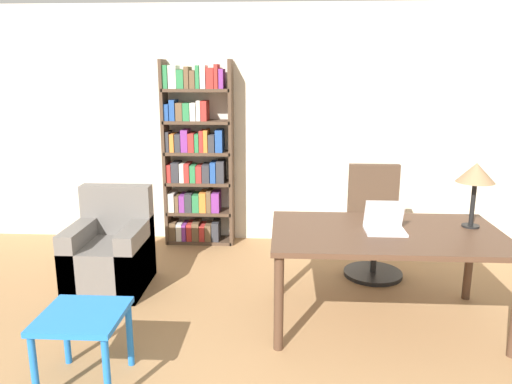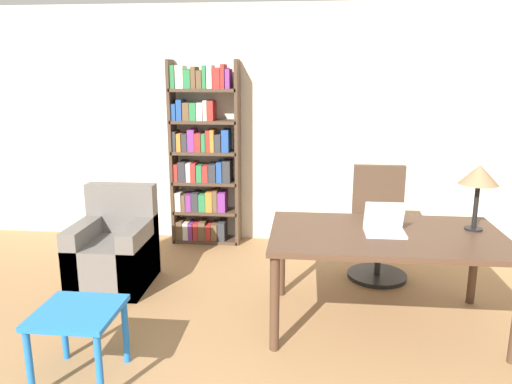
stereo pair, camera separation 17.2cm
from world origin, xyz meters
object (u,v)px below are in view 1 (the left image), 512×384
at_px(table_lamp, 476,175).
at_px(armchair, 111,255).
at_px(side_table_blue, 83,326).
at_px(office_chair, 374,227).
at_px(bookshelf, 196,158).
at_px(desk, 386,241).
at_px(laptop, 385,225).

relative_size(table_lamp, armchair, 0.56).
height_order(side_table_blue, armchair, armchair).
relative_size(office_chair, bookshelf, 0.51).
distance_m(desk, laptop, 0.14).
relative_size(laptop, table_lamp, 0.59).
xyz_separation_m(side_table_blue, bookshelf, (0.24, 2.79, 0.60)).
height_order(desk, office_chair, office_chair).
bearing_deg(desk, laptop, 175.31).
relative_size(desk, bookshelf, 0.85).
height_order(desk, laptop, laptop).
bearing_deg(bookshelf, office_chair, -23.53).
distance_m(office_chair, bookshelf, 2.14).
relative_size(armchair, bookshelf, 0.44).
xyz_separation_m(office_chair, bookshelf, (-1.90, 0.83, 0.53)).
height_order(desk, armchair, armchair).
bearing_deg(bookshelf, side_table_blue, -95.02).
relative_size(laptop, armchair, 0.33).
relative_size(desk, office_chair, 1.65).
height_order(laptop, office_chair, office_chair).
distance_m(table_lamp, bookshelf, 3.02).
height_order(office_chair, side_table_blue, office_chair).
distance_m(laptop, side_table_blue, 2.28).
distance_m(laptop, office_chair, 1.08).
distance_m(desk, table_lamp, 0.86).
bearing_deg(laptop, bookshelf, 134.13).
xyz_separation_m(side_table_blue, armchair, (-0.35, 1.49, -0.10)).
height_order(laptop, table_lamp, table_lamp).
bearing_deg(laptop, table_lamp, 12.18).
bearing_deg(bookshelf, table_lamp, -34.13).
height_order(laptop, side_table_blue, laptop).
height_order(armchair, bookshelf, bookshelf).
bearing_deg(office_chair, desk, -95.06).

